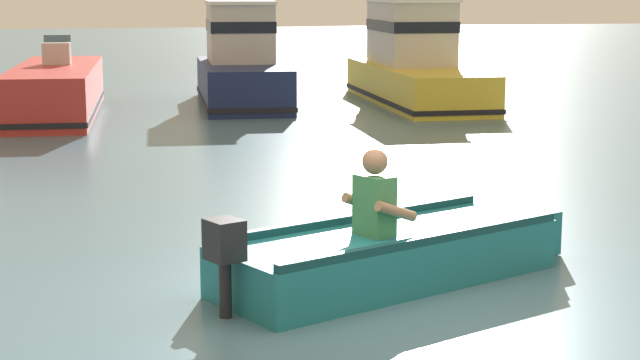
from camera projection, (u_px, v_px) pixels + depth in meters
name	position (u px, v px, depth m)	size (l,w,h in m)	color
ground_plane	(389.00, 314.00, 8.22)	(120.00, 120.00, 0.00)	slate
rowboat_with_person	(393.00, 253.00, 9.10)	(3.57, 2.25, 1.19)	#1E727A
moored_boat_red	(56.00, 92.00, 20.91)	(2.07, 6.30, 1.57)	#B72D28
moored_boat_navy	(241.00, 67.00, 22.71)	(2.15, 4.99, 2.24)	#19234C
moored_boat_yellow	(415.00, 65.00, 23.15)	(2.17, 6.23, 2.28)	gold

